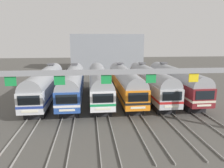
# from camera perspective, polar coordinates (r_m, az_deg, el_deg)

# --- Properties ---
(ground_plane) EXTENTS (160.00, 160.00, 0.00)m
(ground_plane) POSITION_cam_1_polar(r_m,az_deg,el_deg) (32.57, -0.00, -4.08)
(ground_plane) COLOR #4C4944
(track_bed) EXTENTS (21.13, 70.00, 0.15)m
(track_bed) POSITION_cam_1_polar(r_m,az_deg,el_deg) (49.07, -2.16, 1.42)
(track_bed) COLOR gray
(track_bed) RESTS_ON ground
(commuter_train_silver) EXTENTS (2.88, 18.06, 5.05)m
(commuter_train_silver) POSITION_cam_1_polar(r_m,az_deg,el_deg) (32.40, -17.52, 0.17)
(commuter_train_silver) COLOR silver
(commuter_train_silver) RESTS_ON ground
(commuter_train_blue) EXTENTS (2.88, 18.06, 5.05)m
(commuter_train_blue) POSITION_cam_1_polar(r_m,az_deg,el_deg) (31.86, -10.59, 0.33)
(commuter_train_blue) COLOR #284C9E
(commuter_train_blue) RESTS_ON ground
(commuter_train_white) EXTENTS (2.88, 18.06, 4.77)m
(commuter_train_white) POSITION_cam_1_polar(r_m,az_deg,el_deg) (31.79, -3.52, 0.48)
(commuter_train_white) COLOR white
(commuter_train_white) RESTS_ON ground
(commuter_train_orange) EXTENTS (2.88, 18.06, 5.05)m
(commuter_train_orange) POSITION_cam_1_polar(r_m,az_deg,el_deg) (32.21, 3.47, 0.63)
(commuter_train_orange) COLOR orange
(commuter_train_orange) RESTS_ON ground
(commuter_train_stainless) EXTENTS (2.88, 18.06, 5.05)m
(commuter_train_stainless) POSITION_cam_1_polar(r_m,az_deg,el_deg) (33.09, 10.18, 0.77)
(commuter_train_stainless) COLOR #B2B5BA
(commuter_train_stainless) RESTS_ON ground
(commuter_train_maroon) EXTENTS (2.88, 18.06, 5.05)m
(commuter_train_maroon) POSITION_cam_1_polar(r_m,az_deg,el_deg) (34.39, 16.47, 0.88)
(commuter_train_maroon) COLOR maroon
(commuter_train_maroon) RESTS_ON ground
(catenary_gantry) EXTENTS (24.86, 0.44, 6.97)m
(catenary_gantry) POSITION_cam_1_polar(r_m,az_deg,el_deg) (18.32, 4.58, 0.48)
(catenary_gantry) COLOR gray
(catenary_gantry) RESTS_ON ground
(maintenance_building) EXTENTS (20.78, 10.00, 10.59)m
(maintenance_building) POSITION_cam_1_polar(r_m,az_deg,el_deg) (64.87, -1.55, 8.60)
(maintenance_building) COLOR gray
(maintenance_building) RESTS_ON ground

